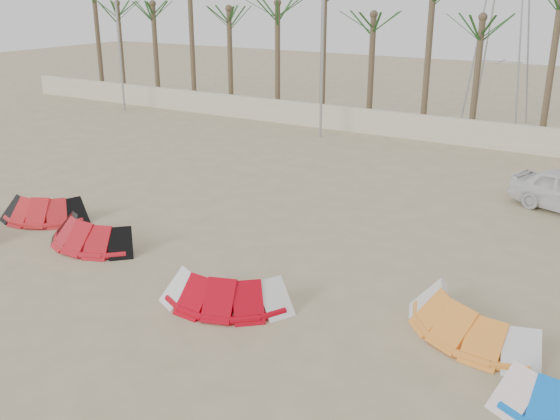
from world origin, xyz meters
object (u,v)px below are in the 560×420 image
Objects in this scene: kite_orange at (474,315)px; kite_red_left at (50,207)px; kite_red_mid at (98,231)px; kite_red_right at (233,287)px.

kite_red_left is at bearing 179.94° from kite_orange.
kite_red_mid is at bearing -176.28° from kite_orange.
kite_red_right is (8.68, -1.69, 0.00)m from kite_red_left.
kite_red_left is at bearing 166.18° from kite_red_mid.
kite_red_left is 8.84m from kite_red_right.
kite_red_mid is (3.01, -0.74, 0.00)m from kite_red_left.
kite_red_right is at bearing -10.99° from kite_red_left.
kite_orange is (11.14, 0.72, 0.00)m from kite_red_mid.
kite_red_right is 0.90× the size of kite_orange.
kite_red_mid is at bearing 170.54° from kite_red_right.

